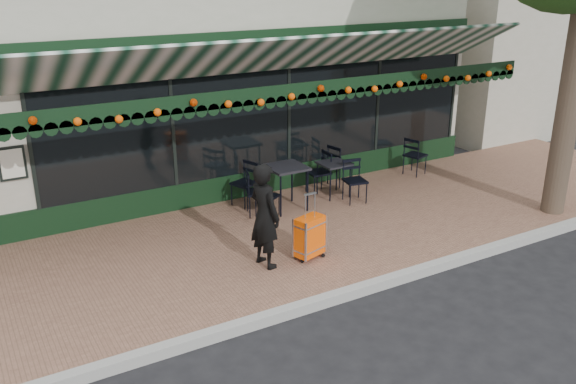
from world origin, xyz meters
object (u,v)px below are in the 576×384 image
suitcase (310,237)px  cafe_table_b (286,170)px  chair_a_left (318,173)px  cafe_table_a (334,166)px  woman (265,216)px  chair_a_right (340,164)px  chair_a_front (355,181)px  chair_b_front (267,197)px  chair_b_left (244,184)px  chair_b_right (258,193)px  chair_a_extra (415,156)px

suitcase → cafe_table_b: 2.13m
suitcase → chair_a_left: size_ratio=1.24×
cafe_table_a → cafe_table_b: size_ratio=0.81×
woman → chair_a_right: (3.08, 2.47, -0.38)m
chair_a_front → chair_b_front: (-1.80, 0.21, -0.04)m
woman → chair_a_front: size_ratio=1.95×
woman → chair_a_left: woman is taller
cafe_table_a → chair_b_front: (-1.63, -0.27, -0.24)m
woman → chair_a_front: bearing=-71.9°
woman → chair_b_front: (0.95, 1.70, -0.44)m
chair_a_front → chair_b_left: chair_b_left is taller
cafe_table_a → cafe_table_b: (-1.15, -0.14, 0.14)m
chair_b_left → chair_b_right: size_ratio=1.00×
suitcase → chair_b_left: suitcase is taller
chair_b_right → chair_b_front: bearing=-126.3°
cafe_table_b → chair_b_right: 0.68m
chair_a_left → chair_a_front: 0.83m
chair_a_right → woman: bearing=118.7°
chair_a_left → suitcase: bearing=-31.0°
chair_a_left → chair_a_right: chair_a_right is taller
cafe_table_b → chair_a_extra: same height
woman → cafe_table_b: 2.32m
chair_a_extra → chair_b_right: bearing=78.4°
cafe_table_b → suitcase: bearing=-110.1°
suitcase → chair_a_front: (2.04, 1.63, 0.06)m
cafe_table_b → chair_a_right: size_ratio=0.97×
chair_a_front → chair_a_left: bearing=126.8°
chair_a_extra → cafe_table_b: bearing=79.7°
cafe_table_a → chair_a_front: chair_a_front is taller
chair_a_left → cafe_table_b: bearing=-62.8°
woman → chair_b_left: (0.84, 2.41, -0.39)m
chair_a_extra → chair_b_left: (-4.04, 0.21, 0.00)m
woman → cafe_table_b: bearing=-48.3°
chair_a_right → chair_a_extra: (1.80, -0.27, -0.01)m
cafe_table_a → chair_a_right: size_ratio=0.79×
woman → cafe_table_a: size_ratio=2.36×
chair_b_left → chair_b_right: (0.01, -0.55, -0.00)m
chair_a_extra → chair_b_front: bearing=80.8°
cafe_table_b → chair_a_right: 1.81m
cafe_table_a → chair_b_front: size_ratio=0.92×
chair_b_left → chair_b_front: size_ratio=1.13×
suitcase → cafe_table_a: (1.87, 2.11, 0.26)m
cafe_table_b → chair_a_front: (1.32, -0.34, -0.34)m
chair_a_front → woman: bearing=-140.6°
cafe_table_a → cafe_table_b: 1.17m
chair_a_front → chair_a_right: bearing=82.2°
chair_a_extra → chair_b_left: 4.05m
chair_a_front → chair_a_extra: (2.13, 0.71, 0.01)m
cafe_table_a → woman: bearing=-142.6°
cafe_table_a → chair_b_right: chair_b_right is taller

